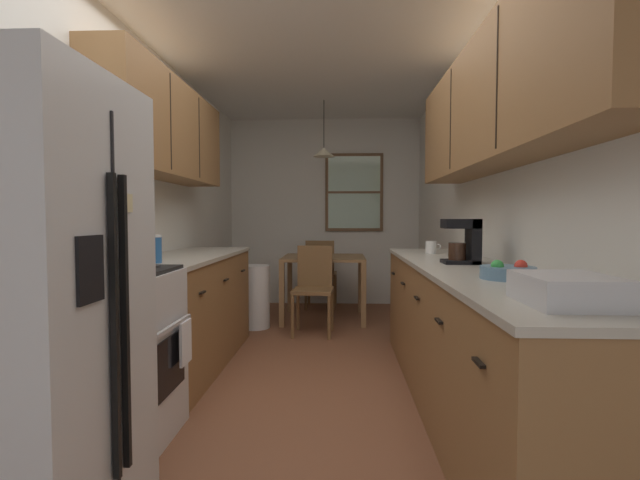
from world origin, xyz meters
name	(u,v)px	position (x,y,z in m)	size (l,w,h in m)	color
ground_plane	(314,361)	(0.00, 1.00, 0.00)	(12.00, 12.00, 0.00)	brown
wall_left	(153,208)	(-1.35, 1.00, 1.27)	(0.10, 9.00, 2.55)	white
wall_right	(480,208)	(1.35, 1.00, 1.27)	(0.10, 9.00, 2.55)	white
wall_back	(325,212)	(0.00, 3.65, 1.27)	(4.40, 0.10, 2.55)	white
ceiling_slab	(314,45)	(0.00, 1.00, 2.59)	(4.40, 9.00, 0.08)	white
refrigerator	(21,310)	(-0.95, -1.18, 0.85)	(0.73, 0.76, 1.71)	silver
stove_range	(109,355)	(-0.99, -0.46, 0.47)	(0.66, 0.64, 1.10)	silver
microwave_over_range	(82,127)	(-1.11, -0.46, 1.66)	(0.39, 0.61, 0.35)	silver
counter_left	(188,310)	(-1.00, 0.82, 0.45)	(0.64, 1.92, 0.90)	olive
upper_cabinets_left	(166,131)	(-1.14, 0.77, 1.87)	(0.33, 2.00, 0.73)	olive
counter_right	(468,339)	(1.00, 0.04, 0.45)	(0.64, 3.19, 0.90)	olive
upper_cabinets_right	(498,102)	(1.14, -0.01, 1.87)	(0.33, 2.87, 0.74)	olive
dining_table	(324,266)	(0.03, 2.58, 0.63)	(0.95, 0.87, 0.74)	olive
dining_chair_near	(314,285)	(-0.06, 1.94, 0.50)	(0.42, 0.42, 0.90)	brown
dining_chair_far	(321,271)	(-0.04, 3.23, 0.50)	(0.42, 0.42, 0.90)	brown
pendant_light	(324,152)	(0.03, 2.58, 1.96)	(0.25, 0.25, 0.65)	black
back_window	(354,192)	(0.41, 3.58, 1.54)	(0.79, 0.05, 1.06)	brown
trash_bin	(255,297)	(-0.70, 2.13, 0.34)	(0.31, 0.31, 0.68)	white
storage_canister	(152,249)	(-1.00, 0.13, 0.99)	(0.13, 0.13, 0.18)	#265999
dish_towel	(186,342)	(-0.64, -0.30, 0.50)	(0.02, 0.16, 0.24)	white
coffee_maker	(465,240)	(1.01, 0.17, 1.05)	(0.22, 0.18, 0.28)	black
mug_by_coffeemaker	(431,247)	(0.96, 1.02, 0.95)	(0.13, 0.09, 0.10)	white
fruit_bowl	(508,272)	(1.02, -0.57, 0.94)	(0.26, 0.26, 0.09)	#597F9E
dish_rack	(567,290)	(0.98, -1.23, 0.95)	(0.28, 0.34, 0.10)	silver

